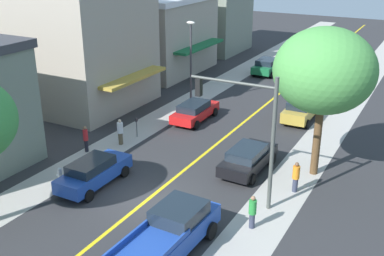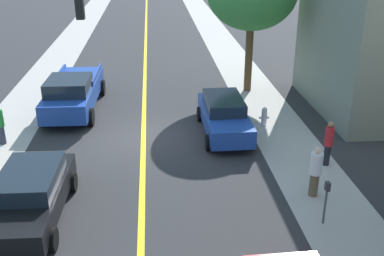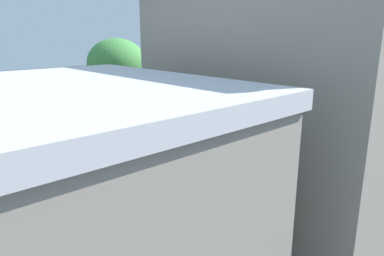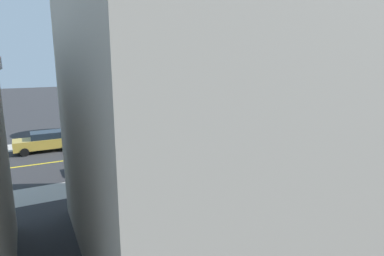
{
  "view_description": "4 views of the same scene",
  "coord_description": "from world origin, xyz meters",
  "px_view_note": "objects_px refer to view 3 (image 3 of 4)",
  "views": [
    {
      "loc": [
        12.09,
        -17.33,
        12.3
      ],
      "look_at": [
        -0.57,
        5.83,
        1.84
      ],
      "focal_mm": 43.76,
      "sensor_mm": 36.0,
      "label": 1
    },
    {
      "loc": [
        -0.5,
        17.43,
        7.82
      ],
      "look_at": [
        -1.8,
        2.74,
        1.48
      ],
      "focal_mm": 42.37,
      "sensor_mm": 36.0,
      "label": 2
    },
    {
      "loc": [
        -22.91,
        25.08,
        8.85
      ],
      "look_at": [
        -1.82,
        5.44,
        1.16
      ],
      "focal_mm": 33.7,
      "sensor_mm": 36.0,
      "label": 3
    },
    {
      "loc": [
        -24.98,
        16.48,
        7.46
      ],
      "look_at": [
        0.28,
        3.47,
        1.38
      ],
      "focal_mm": 30.47,
      "sensor_mm": 36.0,
      "label": 4
    }
  ],
  "objects_px": {
    "street_lamp": "(121,116)",
    "red_sedan_left_curb": "(145,153)",
    "street_tree_right_corner": "(306,73)",
    "gold_sedan_right_curb": "(48,142)",
    "pedestrian_red_shirt": "(256,138)",
    "pedestrian_white_shirt": "(228,140)",
    "blue_sedan_left_curb": "(249,124)",
    "pedestrian_orange_shirt": "(143,114)",
    "parking_meter": "(212,143)",
    "traffic_light_mast": "(172,79)",
    "fire_hydrant": "(270,131)",
    "blue_pickup_truck": "(219,107)",
    "pedestrian_green_shirt": "(180,109)",
    "black_sedan_right_curb": "(154,122)",
    "street_tree_left_near": "(117,63)"
  },
  "relations": [
    {
      "from": "street_lamp",
      "to": "red_sedan_left_curb",
      "type": "distance_m",
      "value": 4.92
    },
    {
      "from": "street_tree_right_corner",
      "to": "street_lamp",
      "type": "bearing_deg",
      "value": 89.29
    },
    {
      "from": "gold_sedan_right_curb",
      "to": "pedestrian_red_shirt",
      "type": "xyz_separation_m",
      "value": [
        -10.2,
        -12.16,
        0.08
      ]
    },
    {
      "from": "street_tree_right_corner",
      "to": "pedestrian_white_shirt",
      "type": "bearing_deg",
      "value": 89.87
    },
    {
      "from": "street_lamp",
      "to": "blue_sedan_left_curb",
      "type": "relative_size",
      "value": 1.44
    },
    {
      "from": "street_tree_right_corner",
      "to": "pedestrian_orange_shirt",
      "type": "distance_m",
      "value": 16.21
    },
    {
      "from": "pedestrian_orange_shirt",
      "to": "parking_meter",
      "type": "bearing_deg",
      "value": 61.94
    },
    {
      "from": "traffic_light_mast",
      "to": "pedestrian_white_shirt",
      "type": "distance_m",
      "value": 11.0
    },
    {
      "from": "gold_sedan_right_curb",
      "to": "street_lamp",
      "type": "bearing_deg",
      "value": 95.91
    },
    {
      "from": "parking_meter",
      "to": "pedestrian_orange_shirt",
      "type": "distance_m",
      "value": 11.9
    },
    {
      "from": "parking_meter",
      "to": "pedestrian_orange_shirt",
      "type": "xyz_separation_m",
      "value": [
        11.7,
        -2.2,
        -0.01
      ]
    },
    {
      "from": "fire_hydrant",
      "to": "blue_sedan_left_curb",
      "type": "distance_m",
      "value": 2.03
    },
    {
      "from": "blue_sedan_left_curb",
      "to": "pedestrian_white_shirt",
      "type": "distance_m",
      "value": 5.64
    },
    {
      "from": "pedestrian_orange_shirt",
      "to": "blue_pickup_truck",
      "type": "bearing_deg",
      "value": 141.0
    },
    {
      "from": "fire_hydrant",
      "to": "street_lamp",
      "type": "xyz_separation_m",
      "value": [
        -0.01,
        14.98,
        3.72
      ]
    },
    {
      "from": "street_lamp",
      "to": "pedestrian_green_shirt",
      "type": "distance_m",
      "value": 18.15
    },
    {
      "from": "street_tree_right_corner",
      "to": "black_sedan_right_curb",
      "type": "bearing_deg",
      "value": 51.93
    },
    {
      "from": "traffic_light_mast",
      "to": "pedestrian_white_shirt",
      "type": "relative_size",
      "value": 3.89
    },
    {
      "from": "street_tree_left_near",
      "to": "gold_sedan_right_curb",
      "type": "height_order",
      "value": "street_tree_left_near"
    },
    {
      "from": "pedestrian_orange_shirt",
      "to": "gold_sedan_right_curb",
      "type": "bearing_deg",
      "value": -2.44
    },
    {
      "from": "street_lamp",
      "to": "gold_sedan_right_curb",
      "type": "xyz_separation_m",
      "value": [
        8.8,
        1.01,
        -3.31
      ]
    },
    {
      "from": "red_sedan_left_curb",
      "to": "pedestrian_white_shirt",
      "type": "bearing_deg",
      "value": 159.73
    },
    {
      "from": "parking_meter",
      "to": "blue_pickup_truck",
      "type": "height_order",
      "value": "blue_pickup_truck"
    },
    {
      "from": "street_tree_right_corner",
      "to": "blue_sedan_left_curb",
      "type": "height_order",
      "value": "street_tree_right_corner"
    },
    {
      "from": "pedestrian_white_shirt",
      "to": "blue_sedan_left_curb",
      "type": "bearing_deg",
      "value": -7.25
    },
    {
      "from": "gold_sedan_right_curb",
      "to": "pedestrian_red_shirt",
      "type": "height_order",
      "value": "pedestrian_red_shirt"
    },
    {
      "from": "red_sedan_left_curb",
      "to": "pedestrian_red_shirt",
      "type": "xyz_separation_m",
      "value": [
        -3.37,
        -8.17,
        0.16
      ]
    },
    {
      "from": "red_sedan_left_curb",
      "to": "black_sedan_right_curb",
      "type": "distance_m",
      "value": 8.71
    },
    {
      "from": "traffic_light_mast",
      "to": "gold_sedan_right_curb",
      "type": "xyz_separation_m",
      "value": [
        -0.98,
        13.09,
        -3.58
      ]
    },
    {
      "from": "gold_sedan_right_curb",
      "to": "pedestrian_white_shirt",
      "type": "bearing_deg",
      "value": 137.71
    },
    {
      "from": "parking_meter",
      "to": "gold_sedan_right_curb",
      "type": "bearing_deg",
      "value": 44.37
    },
    {
      "from": "traffic_light_mast",
      "to": "red_sedan_left_curb",
      "type": "xyz_separation_m",
      "value": [
        -7.81,
        9.1,
        -3.65
      ]
    },
    {
      "from": "street_tree_left_near",
      "to": "street_tree_right_corner",
      "type": "xyz_separation_m",
      "value": [
        -12.26,
        -12.69,
        -0.85
      ]
    },
    {
      "from": "street_tree_right_corner",
      "to": "pedestrian_red_shirt",
      "type": "xyz_separation_m",
      "value": [
        -1.15,
        8.76,
        -4.25
      ]
    },
    {
      "from": "street_lamp",
      "to": "black_sedan_right_curb",
      "type": "xyz_separation_m",
      "value": [
        8.54,
        -8.69,
        -3.37
      ]
    },
    {
      "from": "black_sedan_right_curb",
      "to": "fire_hydrant",
      "type": "bearing_deg",
      "value": 127.87
    },
    {
      "from": "pedestrian_white_shirt",
      "to": "street_tree_right_corner",
      "type": "bearing_deg",
      "value": -29.51
    },
    {
      "from": "parking_meter",
      "to": "gold_sedan_right_curb",
      "type": "relative_size",
      "value": 0.29
    },
    {
      "from": "street_tree_right_corner",
      "to": "fire_hydrant",
      "type": "distance_m",
      "value": 6.84
    },
    {
      "from": "parking_meter",
      "to": "pedestrian_green_shirt",
      "type": "relative_size",
      "value": 0.82
    },
    {
      "from": "fire_hydrant",
      "to": "pedestrian_orange_shirt",
      "type": "distance_m",
      "value": 12.79
    },
    {
      "from": "street_tree_left_near",
      "to": "traffic_light_mast",
      "type": "xyz_separation_m",
      "value": [
        -2.23,
        -4.86,
        -1.61
      ]
    },
    {
      "from": "black_sedan_right_curb",
      "to": "blue_sedan_left_curb",
      "type": "xyz_separation_m",
      "value": [
        -6.64,
        -5.67,
        0.03
      ]
    },
    {
      "from": "traffic_light_mast",
      "to": "pedestrian_orange_shirt",
      "type": "distance_m",
      "value": 4.6
    },
    {
      "from": "street_tree_left_near",
      "to": "parking_meter",
      "type": "bearing_deg",
      "value": -178.16
    },
    {
      "from": "parking_meter",
      "to": "blue_sedan_left_curb",
      "type": "relative_size",
      "value": 0.29
    },
    {
      "from": "parking_meter",
      "to": "street_tree_left_near",
      "type": "bearing_deg",
      "value": 1.84
    },
    {
      "from": "blue_sedan_left_curb",
      "to": "street_tree_left_near",
      "type": "bearing_deg",
      "value": -55.13
    },
    {
      "from": "blue_sedan_left_curb",
      "to": "blue_pickup_truck",
      "type": "height_order",
      "value": "blue_pickup_truck"
    },
    {
      "from": "fire_hydrant",
      "to": "traffic_light_mast",
      "type": "relative_size",
      "value": 0.13
    }
  ]
}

